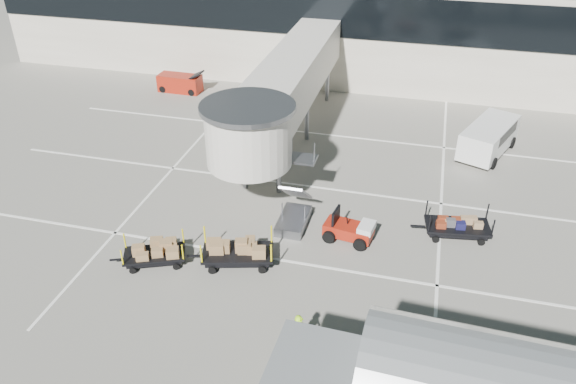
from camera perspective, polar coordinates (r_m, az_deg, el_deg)
name	(u,v)px	position (r m, az deg, el deg)	size (l,w,h in m)	color
ground	(296,292)	(25.15, 0.86, -10.14)	(140.00, 140.00, 0.00)	gray
lane_markings	(324,185)	(32.65, 3.64, 0.71)	(40.00, 30.00, 0.02)	white
terminal	(377,23)	(50.05, 9.08, 16.60)	(64.00, 12.11, 15.20)	beige
jet_bridge	(282,92)	(34.00, -0.66, 10.10)	(5.70, 20.40, 6.03)	silver
baggage_tug	(350,230)	(28.03, 6.31, -3.83)	(2.58, 1.87, 1.59)	#9B1D0E
suitcase_cart	(456,226)	(29.41, 16.73, -3.32)	(3.97, 2.03, 1.52)	black
box_cart_near	(240,252)	(26.41, -4.94, -6.07)	(4.14, 2.46, 1.59)	black
box_cart_far	(156,253)	(27.12, -13.24, -6.09)	(3.50, 2.39, 1.36)	black
ground_worker	(299,335)	(22.06, 1.15, -14.29)	(0.65, 0.43, 1.80)	#AFFF1A
minivan	(490,135)	(37.88, 19.82, 5.42)	(3.97, 5.69, 2.00)	white
belt_loader	(180,83)	(46.48, -10.89, 10.80)	(3.68, 1.55, 1.76)	#9B1D0E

